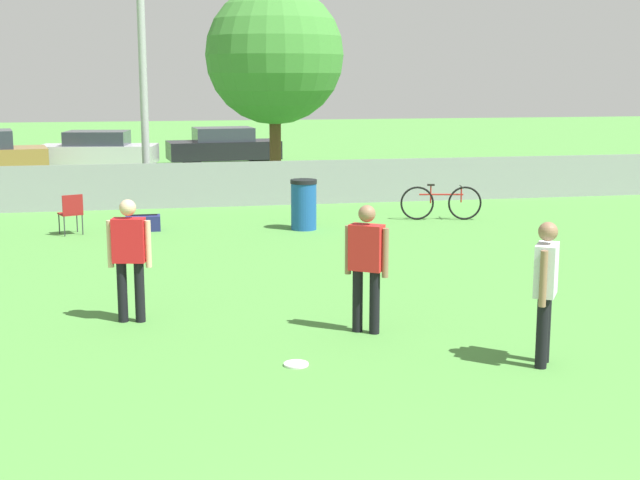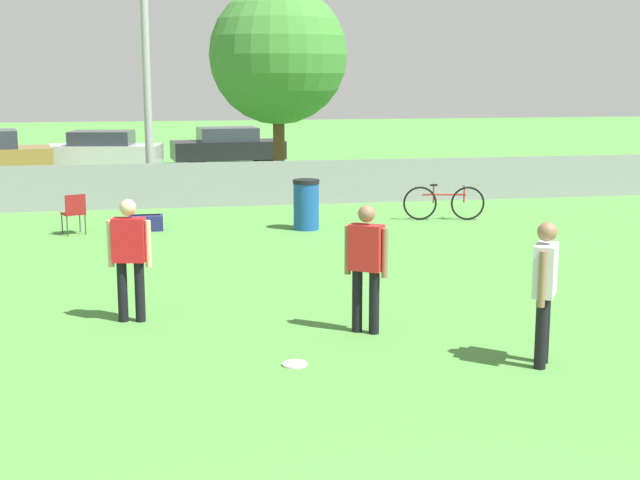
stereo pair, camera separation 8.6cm
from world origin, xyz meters
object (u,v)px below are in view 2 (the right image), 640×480
(gear_bag_sideline, at_px, (146,223))
(player_defender_red, at_px, (130,252))
(player_thrower_red, at_px, (366,260))
(player_receiver_white, at_px, (545,284))
(folding_chair_sideline, at_px, (74,211))
(tree_near_pole, at_px, (278,55))
(trash_bin, at_px, (306,204))
(parked_car_dark, at_px, (228,146))
(bicycle_sideline, at_px, (444,203))
(parked_car_silver, at_px, (102,150))
(frisbee_disc, at_px, (295,364))

(gear_bag_sideline, bearing_deg, player_defender_red, -91.46)
(player_thrower_red, height_order, gear_bag_sideline, player_thrower_red)
(player_receiver_white, height_order, folding_chair_sideline, player_receiver_white)
(player_thrower_red, bearing_deg, tree_near_pole, 121.00)
(player_defender_red, height_order, trash_bin, player_defender_red)
(parked_car_dark, bearing_deg, trash_bin, -93.45)
(bicycle_sideline, relative_size, trash_bin, 1.70)
(player_thrower_red, relative_size, player_defender_red, 1.00)
(player_thrower_red, distance_m, player_defender_red, 3.09)
(player_defender_red, distance_m, parked_car_silver, 19.87)
(player_defender_red, relative_size, trash_bin, 1.54)
(bicycle_sideline, height_order, parked_car_dark, parked_car_dark)
(player_receiver_white, relative_size, trash_bin, 1.54)
(bicycle_sideline, distance_m, gear_bag_sideline, 6.54)
(player_defender_red, bearing_deg, tree_near_pole, 85.13)
(player_defender_red, distance_m, gear_bag_sideline, 7.09)
(player_receiver_white, distance_m, folding_chair_sideline, 11.14)
(frisbee_disc, relative_size, folding_chair_sideline, 0.34)
(player_receiver_white, bearing_deg, frisbee_disc, 111.34)
(player_thrower_red, distance_m, folding_chair_sideline, 8.94)
(player_defender_red, bearing_deg, bicycle_sideline, 58.60)
(frisbee_disc, relative_size, bicycle_sideline, 0.16)
(player_receiver_white, relative_size, gear_bag_sideline, 2.30)
(bicycle_sideline, bearing_deg, folding_chair_sideline, -166.39)
(tree_near_pole, height_order, folding_chair_sideline, tree_near_pole)
(player_receiver_white, distance_m, trash_bin, 9.31)
(trash_bin, relative_size, parked_car_silver, 0.25)
(bicycle_sideline, relative_size, parked_car_silver, 0.43)
(player_thrower_red, bearing_deg, folding_chair_sideline, 152.43)
(player_thrower_red, distance_m, bicycle_sideline, 9.11)
(folding_chair_sideline, distance_m, bicycle_sideline, 7.95)
(frisbee_disc, height_order, parked_car_dark, parked_car_dark)
(tree_near_pole, relative_size, bicycle_sideline, 3.13)
(tree_near_pole, distance_m, parked_car_dark, 8.37)
(trash_bin, height_order, gear_bag_sideline, trash_bin)
(player_receiver_white, xyz_separation_m, trash_bin, (-1.03, 9.25, -0.41))
(folding_chair_sideline, xyz_separation_m, bicycle_sideline, (7.95, 0.34, -0.09))
(player_defender_red, relative_size, bicycle_sideline, 0.91)
(frisbee_disc, distance_m, gear_bag_sideline, 9.37)
(parked_car_dark, bearing_deg, gear_bag_sideline, -107.15)
(trash_bin, height_order, parked_car_dark, parked_car_dark)
(player_receiver_white, distance_m, bicycle_sideline, 10.13)
(gear_bag_sideline, xyz_separation_m, parked_car_silver, (-1.45, 12.78, 0.48))
(player_receiver_white, xyz_separation_m, gear_bag_sideline, (-4.33, 9.75, -0.78))
(trash_bin, xyz_separation_m, parked_car_silver, (-4.75, 13.29, 0.11))
(frisbee_disc, xyz_separation_m, trash_bin, (1.68, 8.73, 0.51))
(bicycle_sideline, bearing_deg, player_thrower_red, -103.67)
(player_thrower_red, xyz_separation_m, player_defender_red, (-2.89, 1.08, 0.00))
(player_receiver_white, height_order, parked_car_dark, player_receiver_white)
(tree_near_pole, distance_m, parked_car_silver, 9.16)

